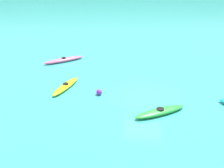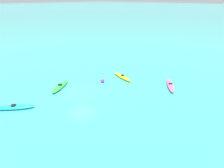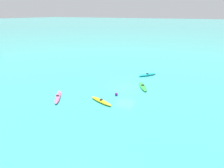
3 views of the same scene
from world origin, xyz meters
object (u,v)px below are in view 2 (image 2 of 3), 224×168
Objects in this scene: kayak_green at (60,86)px; buoy_purple at (102,81)px; kayak_yellow at (122,77)px; kayak_pink at (170,85)px; kayak_cyan at (14,107)px.

buoy_purple reaches higher than kayak_green.
kayak_green is 6.89m from kayak_yellow.
kayak_yellow and kayak_pink have the same top height.
kayak_pink is at bearing 150.72° from kayak_cyan.
kayak_pink is 6.99m from buoy_purple.
kayak_pink is (-7.69, 7.96, -0.00)m from kayak_green.
kayak_green is at bearing -46.00° from kayak_pink.
kayak_yellow is at bearing 162.98° from buoy_purple.
kayak_green is 8.20× the size of buoy_purple.
kayak_cyan and kayak_green have the same top height.
buoy_purple is at bearing -17.02° from kayak_yellow.
kayak_yellow is at bearing 169.90° from kayak_cyan.
buoy_purple is (-3.86, 2.11, 0.03)m from kayak_green.
kayak_green and kayak_yellow have the same top height.
buoy_purple is (2.41, -0.74, 0.03)m from kayak_yellow.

